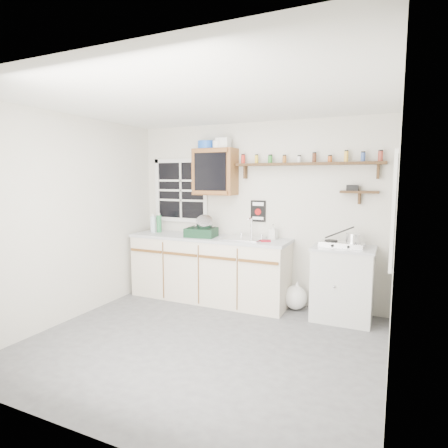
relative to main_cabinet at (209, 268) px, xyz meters
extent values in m
cube|color=#4D4D4F|center=(0.58, -1.30, -0.47)|extent=(3.60, 3.20, 0.02)
cube|color=white|center=(0.58, -1.30, 2.05)|extent=(3.60, 3.20, 0.02)
cube|color=beige|center=(-1.23, -1.30, 0.79)|extent=(0.02, 3.20, 2.50)
cube|color=beige|center=(2.40, -1.30, 0.79)|extent=(0.02, 3.20, 2.50)
cube|color=beige|center=(0.58, 0.31, 0.79)|extent=(3.60, 0.02, 2.50)
cube|color=beige|center=(0.58, -2.91, 0.79)|extent=(3.60, 0.02, 2.50)
cube|color=beige|center=(0.00, 0.00, -0.02)|extent=(2.27, 0.60, 0.88)
cube|color=#A0A3A8|center=(0.00, 0.00, 0.44)|extent=(2.31, 0.62, 0.04)
cube|color=brown|center=(-0.85, -0.31, 0.24)|extent=(0.53, 0.02, 0.03)
cube|color=brown|center=(-0.28, -0.31, 0.24)|extent=(0.53, 0.02, 0.03)
cube|color=brown|center=(0.28, -0.31, 0.24)|extent=(0.53, 0.02, 0.03)
cube|color=brown|center=(0.85, -0.31, 0.24)|extent=(0.53, 0.02, 0.03)
cube|color=beige|center=(1.83, 0.03, -0.02)|extent=(0.70, 0.55, 0.88)
cube|color=#A0A3A8|center=(1.83, 0.03, 0.43)|extent=(0.73, 0.57, 0.03)
cube|color=silver|center=(0.53, 0.00, 0.46)|extent=(0.52, 0.44, 0.03)
cylinder|color=silver|center=(0.58, 0.16, 0.60)|extent=(0.02, 0.02, 0.28)
cylinder|color=silver|center=(0.58, 0.10, 0.73)|extent=(0.02, 0.14, 0.02)
cube|color=#5E2C17|center=(0.03, 0.15, 1.36)|extent=(0.60, 0.30, 0.65)
cube|color=black|center=(0.03, -0.01, 1.36)|extent=(0.48, 0.02, 0.52)
cylinder|color=#1B4EB3|center=(-0.10, 0.15, 1.74)|extent=(0.24, 0.24, 0.11)
cube|color=silver|center=(0.16, 0.15, 1.76)|extent=(0.18, 0.15, 0.14)
cylinder|color=silver|center=(0.09, 0.10, 1.74)|extent=(0.12, 0.12, 0.10)
cube|color=black|center=(1.31, 0.21, 1.46)|extent=(1.91, 0.18, 0.04)
cube|color=black|center=(0.45, 0.25, 1.36)|extent=(0.03, 0.10, 0.18)
cube|color=black|center=(2.17, 0.25, 1.36)|extent=(0.03, 0.10, 0.18)
cylinder|color=red|center=(0.43, 0.21, 1.53)|extent=(0.05, 0.05, 0.11)
cylinder|color=black|center=(0.43, 0.21, 1.60)|extent=(0.05, 0.05, 0.02)
cylinder|color=gold|center=(0.63, 0.21, 1.53)|extent=(0.05, 0.05, 0.11)
cylinder|color=black|center=(0.63, 0.21, 1.59)|extent=(0.04, 0.04, 0.02)
cylinder|color=#267226|center=(0.82, 0.21, 1.53)|extent=(0.06, 0.06, 0.10)
cylinder|color=black|center=(0.82, 0.21, 1.58)|extent=(0.05, 0.05, 0.02)
cylinder|color=#99591E|center=(1.02, 0.21, 1.52)|extent=(0.05, 0.05, 0.09)
cylinder|color=black|center=(1.02, 0.21, 1.57)|extent=(0.05, 0.05, 0.02)
cylinder|color=silver|center=(1.21, 0.21, 1.52)|extent=(0.05, 0.05, 0.08)
cylinder|color=black|center=(1.21, 0.21, 1.56)|extent=(0.05, 0.05, 0.02)
cylinder|color=#4C2614|center=(1.41, 0.21, 1.53)|extent=(0.05, 0.05, 0.11)
cylinder|color=black|center=(1.41, 0.21, 1.60)|extent=(0.05, 0.05, 0.02)
cylinder|color=#B24C19|center=(1.60, 0.21, 1.51)|extent=(0.05, 0.05, 0.07)
cylinder|color=black|center=(1.60, 0.21, 1.56)|extent=(0.05, 0.05, 0.02)
cylinder|color=gold|center=(1.80, 0.21, 1.54)|extent=(0.05, 0.05, 0.13)
cylinder|color=black|center=(1.80, 0.21, 1.61)|extent=(0.05, 0.05, 0.02)
cylinder|color=#334C8C|center=(1.99, 0.21, 1.53)|extent=(0.05, 0.05, 0.11)
cylinder|color=black|center=(1.99, 0.21, 1.59)|extent=(0.05, 0.05, 0.02)
cylinder|color=maroon|center=(2.19, 0.21, 1.54)|extent=(0.06, 0.06, 0.12)
cylinder|color=black|center=(2.19, 0.21, 1.60)|extent=(0.05, 0.05, 0.02)
cube|color=black|center=(1.96, 0.22, 1.11)|extent=(0.45, 0.15, 0.03)
cube|color=black|center=(1.96, 0.26, 1.03)|extent=(0.03, 0.08, 0.14)
cube|color=black|center=(1.88, 0.22, 1.16)|extent=(0.14, 0.10, 0.07)
cube|color=black|center=(0.63, 0.29, 0.82)|extent=(0.22, 0.01, 0.30)
cube|color=white|center=(0.63, 0.28, 0.92)|extent=(0.16, 0.00, 0.05)
cylinder|color=#A50C0C|center=(0.63, 0.28, 0.81)|extent=(0.09, 0.01, 0.09)
cube|color=white|center=(0.63, 0.28, 0.72)|extent=(0.16, 0.00, 0.04)
cube|color=black|center=(-0.62, 0.29, 1.09)|extent=(0.85, 0.02, 0.90)
cube|color=silver|center=(-0.62, 0.29, 1.09)|extent=(0.93, 0.03, 0.98)
cube|color=black|center=(2.37, -0.75, 0.99)|extent=(0.02, 0.70, 1.00)
cube|color=silver|center=(2.37, -0.75, 0.99)|extent=(0.03, 0.78, 1.08)
cylinder|color=silver|center=(-0.95, 0.02, 0.58)|extent=(0.08, 0.08, 0.25)
cylinder|color=silver|center=(-0.95, 0.02, 0.72)|extent=(0.04, 0.04, 0.03)
cylinder|color=#26743F|center=(-0.87, 0.05, 0.59)|extent=(0.08, 0.08, 0.26)
cylinder|color=silver|center=(-0.87, 0.05, 0.73)|extent=(0.04, 0.04, 0.03)
cube|color=black|center=(-0.08, -0.07, 0.52)|extent=(0.45, 0.36, 0.12)
cylinder|color=silver|center=(-0.03, -0.07, 0.64)|extent=(0.32, 0.34, 0.25)
imported|color=white|center=(0.90, 0.15, 0.56)|extent=(0.11, 0.11, 0.21)
cube|color=maroon|center=(0.87, -0.06, 0.47)|extent=(0.16, 0.15, 0.02)
cube|color=silver|center=(1.81, 0.01, 0.48)|extent=(0.53, 0.30, 0.06)
cylinder|color=black|center=(1.68, 0.01, 0.52)|extent=(0.16, 0.16, 0.01)
cylinder|color=black|center=(1.94, 0.01, 0.52)|extent=(0.16, 0.16, 0.01)
cylinder|color=silver|center=(1.94, 0.01, 0.57)|extent=(0.18, 0.18, 0.11)
cylinder|color=black|center=(1.76, 0.09, 0.61)|extent=(0.35, 0.02, 0.17)
ellipsoid|color=white|center=(1.23, 0.10, -0.29)|extent=(0.36, 0.33, 0.38)
cone|color=white|center=(1.25, 0.10, -0.12)|extent=(0.10, 0.10, 0.10)
camera|label=1|loc=(2.38, -4.64, 1.29)|focal=30.00mm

